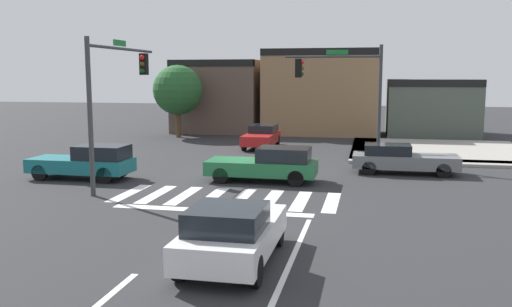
% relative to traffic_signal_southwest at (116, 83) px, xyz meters
% --- Properties ---
extents(ground_plane, '(120.00, 120.00, 0.00)m').
position_rel_traffic_signal_southwest_xyz_m(ground_plane, '(4.92, 3.00, -4.13)').
color(ground_plane, '#2B2B2D').
extents(crosswalk_near, '(8.11, 3.18, 0.01)m').
position_rel_traffic_signal_southwest_xyz_m(crosswalk_near, '(4.92, -1.50, -4.12)').
color(crosswalk_near, silver).
rests_on(crosswalk_near, ground_plane).
extents(lane_markings, '(6.80, 24.25, 0.01)m').
position_rel_traffic_signal_southwest_xyz_m(lane_markings, '(5.98, -9.74, -4.12)').
color(lane_markings, white).
rests_on(lane_markings, ground_plane).
extents(bike_detector_marking, '(0.96, 0.96, 0.01)m').
position_rel_traffic_signal_southwest_xyz_m(bike_detector_marking, '(6.98, -5.12, -4.12)').
color(bike_detector_marking, yellow).
rests_on(bike_detector_marking, ground_plane).
extents(curb_corner_northeast, '(10.00, 10.60, 0.15)m').
position_rel_traffic_signal_southwest_xyz_m(curb_corner_northeast, '(13.41, 12.41, -4.05)').
color(curb_corner_northeast, '#9E998E').
rests_on(curb_corner_northeast, ground_plane).
extents(storefront_row, '(22.58, 7.05, 6.34)m').
position_rel_traffic_signal_southwest_xyz_m(storefront_row, '(6.06, 21.87, -1.35)').
color(storefront_row, brown).
rests_on(storefront_row, ground_plane).
extents(traffic_signal_southwest, '(0.32, 5.95, 5.83)m').
position_rel_traffic_signal_southwest_xyz_m(traffic_signal_southwest, '(0.00, 0.00, 0.00)').
color(traffic_signal_southwest, '#383A3D').
rests_on(traffic_signal_southwest, ground_plane).
extents(traffic_signal_northeast, '(4.91, 0.32, 5.94)m').
position_rel_traffic_signal_southwest_xyz_m(traffic_signal_northeast, '(8.61, 7.93, -0.10)').
color(traffic_signal_northeast, '#383A3D').
rests_on(traffic_signal_northeast, ground_plane).
extents(car_teal, '(4.38, 1.72, 1.48)m').
position_rel_traffic_signal_southwest_xyz_m(car_teal, '(-1.89, 0.79, -3.38)').
color(car_teal, '#196B70').
rests_on(car_teal, ground_plane).
extents(car_green, '(4.58, 1.86, 1.46)m').
position_rel_traffic_signal_southwest_xyz_m(car_green, '(5.81, 1.84, -3.39)').
color(car_green, '#1E6638').
rests_on(car_green, ground_plane).
extents(car_white, '(1.89, 4.27, 1.48)m').
position_rel_traffic_signal_southwest_xyz_m(car_white, '(6.88, -8.36, -3.38)').
color(car_white, white).
rests_on(car_white, ground_plane).
extents(car_gray, '(4.66, 1.77, 1.32)m').
position_rel_traffic_signal_southwest_xyz_m(car_gray, '(11.39, 5.00, -3.45)').
color(car_gray, slate).
rests_on(car_gray, ground_plane).
extents(car_red, '(1.73, 4.27, 1.37)m').
position_rel_traffic_signal_southwest_xyz_m(car_red, '(3.42, 12.61, -3.41)').
color(car_red, red).
rests_on(car_red, ground_plane).
extents(roadside_tree, '(3.53, 3.53, 5.17)m').
position_rel_traffic_signal_southwest_xyz_m(roadside_tree, '(-3.58, 17.00, -0.74)').
color(roadside_tree, '#4C3823').
rests_on(roadside_tree, ground_plane).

